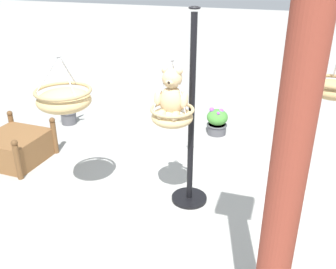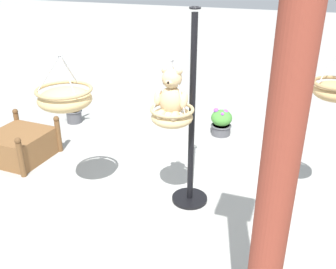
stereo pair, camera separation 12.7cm
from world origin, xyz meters
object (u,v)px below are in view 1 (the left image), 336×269
at_px(wooden_planter_box, 15,147).
at_px(greenhouse_pillar_left, 285,190).
at_px(hanging_basket_left_high, 333,88).
at_px(hanging_basket_right_low, 64,99).
at_px(display_pole_central, 191,149).
at_px(potted_plant_flowering_red, 217,121).
at_px(hanging_basket_with_teddy, 172,116).
at_px(potted_plant_tall_leafy, 68,115).
at_px(teddy_bear, 172,96).

bearing_deg(wooden_planter_box, greenhouse_pillar_left, 152.05).
relative_size(hanging_basket_left_high, greenhouse_pillar_left, 0.21).
relative_size(hanging_basket_right_low, greenhouse_pillar_left, 0.20).
bearing_deg(greenhouse_pillar_left, display_pole_central, -59.72).
height_order(hanging_basket_right_low, greenhouse_pillar_left, greenhouse_pillar_left).
distance_m(display_pole_central, wooden_planter_box, 2.76).
relative_size(greenhouse_pillar_left, potted_plant_flowering_red, 6.50).
bearing_deg(wooden_planter_box, hanging_basket_with_teddy, 170.35).
bearing_deg(potted_plant_flowering_red, hanging_basket_left_high, 130.90).
bearing_deg(hanging_basket_left_high, potted_plant_tall_leafy, -18.08).
bearing_deg(wooden_planter_box, display_pole_central, 176.09).
distance_m(hanging_basket_left_high, potted_plant_flowering_red, 2.66).
bearing_deg(hanging_basket_right_low, teddy_bear, -165.72).
distance_m(hanging_basket_with_teddy, potted_plant_tall_leafy, 3.37).
distance_m(display_pole_central, potted_plant_tall_leafy, 3.23).
bearing_deg(display_pole_central, greenhouse_pillar_left, 120.28).
relative_size(display_pole_central, hanging_basket_left_high, 3.60).
distance_m(hanging_basket_with_teddy, hanging_basket_right_low, 1.17).
bearing_deg(display_pole_central, potted_plant_flowering_red, -87.96).
distance_m(teddy_bear, hanging_basket_right_low, 1.16).
bearing_deg(greenhouse_pillar_left, hanging_basket_with_teddy, -52.29).
distance_m(wooden_planter_box, potted_plant_tall_leafy, 1.47).
xyz_separation_m(potted_plant_flowering_red, potted_plant_tall_leafy, (2.65, 0.39, -0.06)).
bearing_deg(potted_plant_flowering_red, hanging_basket_with_teddy, 88.08).
distance_m(hanging_basket_left_high, potted_plant_tall_leafy, 4.59).
xyz_separation_m(hanging_basket_left_high, greenhouse_pillar_left, (0.39, 2.11, -0.03)).
distance_m(potted_plant_flowering_red, potted_plant_tall_leafy, 2.68).
bearing_deg(greenhouse_pillar_left, hanging_basket_right_low, -28.31).
bearing_deg(potted_plant_flowering_red, teddy_bear, 88.10).
bearing_deg(wooden_planter_box, teddy_bear, 169.81).
bearing_deg(hanging_basket_with_teddy, teddy_bear, 90.00).
bearing_deg(hanging_basket_left_high, display_pole_central, 11.35).
relative_size(display_pole_central, wooden_planter_box, 2.47).
bearing_deg(potted_plant_tall_leafy, hanging_basket_right_low, 123.31).
height_order(wooden_planter_box, potted_plant_flowering_red, wooden_planter_box).
distance_m(display_pole_central, hanging_basket_with_teddy, 0.59).
height_order(display_pole_central, wooden_planter_box, display_pole_central).
height_order(display_pole_central, hanging_basket_right_low, display_pole_central).
relative_size(greenhouse_pillar_left, potted_plant_tall_leafy, 5.82).
relative_size(hanging_basket_right_low, wooden_planter_box, 0.65).
distance_m(display_pole_central, hanging_basket_right_low, 1.55).
height_order(hanging_basket_right_low, potted_plant_flowering_red, hanging_basket_right_low).
distance_m(hanging_basket_left_high, hanging_basket_right_low, 2.85).
bearing_deg(potted_plant_tall_leafy, display_pole_central, 148.75).
height_order(display_pole_central, hanging_basket_left_high, display_pole_central).
bearing_deg(hanging_basket_left_high, hanging_basket_with_teddy, 18.69).
bearing_deg(potted_plant_flowering_red, hanging_basket_right_low, 65.33).
height_order(potted_plant_flowering_red, potted_plant_tall_leafy, potted_plant_flowering_red).
distance_m(teddy_bear, greenhouse_pillar_left, 1.96).
relative_size(greenhouse_pillar_left, wooden_planter_box, 3.28).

